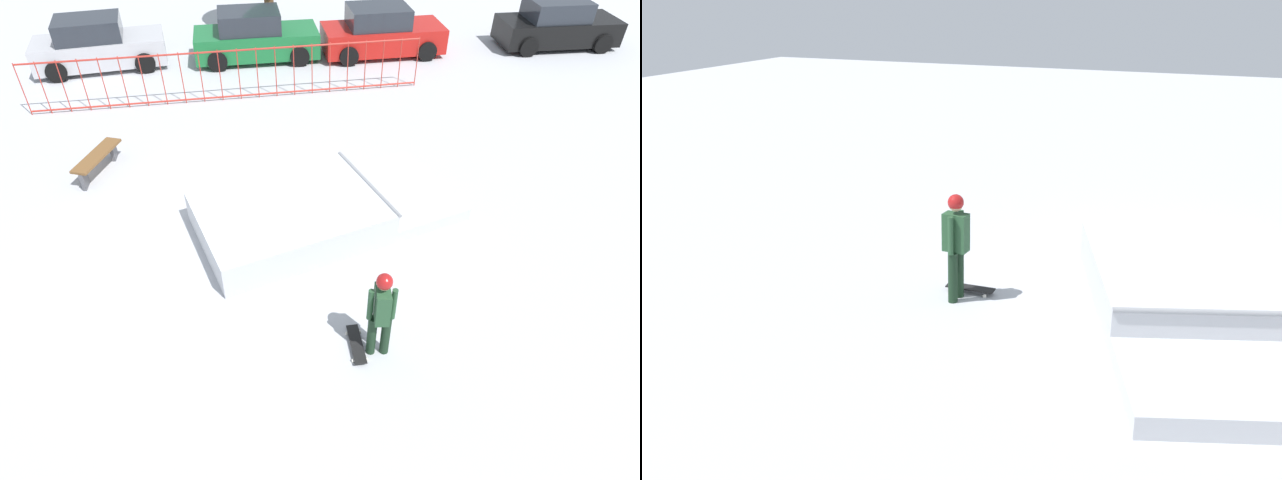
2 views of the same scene
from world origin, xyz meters
TOP-DOWN VIEW (x-y plane):
  - ground_plane at (0.00, 0.00)m, footprint 60.00×60.00m
  - skate_ramp at (1.71, -0.06)m, footprint 5.95×4.18m
  - skater at (2.44, -3.46)m, footprint 0.44×0.40m
  - skateboard at (2.12, -3.34)m, footprint 0.28×0.80m
  - perimeter_fence at (-0.00, 6.15)m, footprint 11.31×0.71m
  - park_bench at (-3.09, 2.56)m, footprint 0.91×1.64m
  - parked_car_silver at (-4.30, 9.10)m, footprint 4.31×2.41m
  - parked_car_green at (0.80, 9.23)m, footprint 4.17×2.06m
  - parked_car_red at (5.11, 9.18)m, footprint 4.18×2.08m
  - parked_car_black at (11.42, 9.21)m, footprint 4.10×1.92m

SIDE VIEW (x-z plane):
  - ground_plane at x=0.00m, z-range 0.00..0.00m
  - skateboard at x=2.12m, z-range 0.03..0.12m
  - skate_ramp at x=1.71m, z-range -0.05..0.69m
  - park_bench at x=-3.09m, z-range 0.12..0.60m
  - parked_car_silver at x=-4.30m, z-range -0.08..1.52m
  - parked_car_green at x=0.80m, z-range -0.08..1.52m
  - parked_car_red at x=5.11m, z-range -0.08..1.52m
  - parked_car_black at x=11.42m, z-range -0.08..1.52m
  - perimeter_fence at x=0.00m, z-range 0.02..1.52m
  - skater at x=2.44m, z-range 0.14..1.87m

